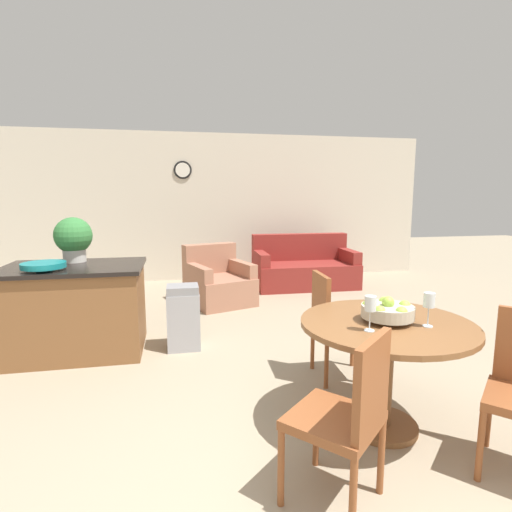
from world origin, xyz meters
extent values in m
cube|color=beige|center=(0.00, 6.03, 1.35)|extent=(8.00, 0.06, 2.70)
cylinder|color=black|center=(-0.65, 5.99, 2.03)|extent=(0.32, 0.02, 0.32)
cylinder|color=white|center=(-0.65, 5.98, 2.03)|extent=(0.26, 0.01, 0.26)
cylinder|color=brown|center=(0.56, 0.82, 0.02)|extent=(0.48, 0.48, 0.04)
cylinder|color=brown|center=(0.56, 0.82, 0.38)|extent=(0.11, 0.11, 0.68)
cylinder|color=brown|center=(0.56, 0.82, 0.74)|extent=(1.13, 1.13, 0.03)
cylinder|color=brown|center=(-0.30, 0.29, 0.21)|extent=(0.04, 0.04, 0.42)
cylinder|color=brown|center=(-0.02, 0.55, 0.21)|extent=(0.04, 0.04, 0.42)
cylinder|color=brown|center=(-0.04, 0.01, 0.21)|extent=(0.04, 0.04, 0.42)
cylinder|color=brown|center=(0.24, 0.27, 0.21)|extent=(0.04, 0.04, 0.42)
cube|color=brown|center=(-0.03, 0.28, 0.45)|extent=(0.59, 0.59, 0.05)
cube|color=brown|center=(0.10, 0.14, 0.70)|extent=(0.31, 0.29, 0.45)
cylinder|color=brown|center=(0.83, 0.25, 0.21)|extent=(0.04, 0.04, 0.42)
cylinder|color=brown|center=(1.11, 0.51, 0.21)|extent=(0.04, 0.04, 0.42)
cylinder|color=brown|center=(0.79, 1.80, 0.21)|extent=(0.04, 0.04, 0.42)
cylinder|color=brown|center=(0.77, 1.42, 0.21)|extent=(0.04, 0.04, 0.42)
cylinder|color=brown|center=(0.40, 1.82, 0.21)|extent=(0.04, 0.04, 0.42)
cylinder|color=brown|center=(0.39, 1.43, 0.21)|extent=(0.04, 0.04, 0.42)
cube|color=brown|center=(0.59, 1.62, 0.45)|extent=(0.44, 0.44, 0.05)
cube|color=brown|center=(0.40, 1.62, 0.70)|extent=(0.05, 0.39, 0.45)
cylinder|color=#B7B29E|center=(0.56, 0.82, 0.77)|extent=(0.13, 0.13, 0.03)
cylinder|color=#B7B29E|center=(0.56, 0.82, 0.82)|extent=(0.34, 0.34, 0.08)
sphere|color=#99C142|center=(0.68, 0.83, 0.85)|extent=(0.08, 0.08, 0.08)
sphere|color=#99C142|center=(0.60, 0.94, 0.85)|extent=(0.08, 0.08, 0.08)
sphere|color=#99C142|center=(0.45, 0.88, 0.85)|extent=(0.08, 0.08, 0.08)
sphere|color=#99C142|center=(0.46, 0.74, 0.85)|extent=(0.08, 0.08, 0.08)
sphere|color=#99C142|center=(0.58, 0.70, 0.85)|extent=(0.08, 0.08, 0.08)
sphere|color=#99C142|center=(0.56, 0.82, 0.89)|extent=(0.08, 0.08, 0.08)
cylinder|color=silver|center=(0.36, 0.68, 0.76)|extent=(0.06, 0.06, 0.01)
cylinder|color=silver|center=(0.36, 0.68, 0.82)|extent=(0.01, 0.01, 0.12)
cylinder|color=silver|center=(0.36, 0.68, 0.93)|extent=(0.07, 0.07, 0.09)
cylinder|color=silver|center=(0.76, 0.68, 0.76)|extent=(0.06, 0.06, 0.01)
cylinder|color=silver|center=(0.76, 0.68, 0.82)|extent=(0.01, 0.01, 0.12)
cylinder|color=silver|center=(0.76, 0.68, 0.93)|extent=(0.07, 0.07, 0.09)
cube|color=brown|center=(-1.80, 2.66, 0.43)|extent=(1.28, 0.85, 0.85)
cube|color=black|center=(-1.80, 2.66, 0.87)|extent=(1.34, 0.91, 0.04)
cylinder|color=#147A7F|center=(-2.00, 2.44, 0.90)|extent=(0.14, 0.14, 0.02)
cylinder|color=#147A7F|center=(-2.00, 2.44, 0.94)|extent=(0.39, 0.39, 0.05)
cylinder|color=beige|center=(-1.83, 2.90, 0.96)|extent=(0.22, 0.22, 0.13)
sphere|color=#387F3D|center=(-1.83, 2.90, 1.17)|extent=(0.38, 0.38, 0.38)
cube|color=#9E9EA3|center=(-0.74, 2.55, 0.29)|extent=(0.33, 0.28, 0.59)
cube|color=gray|center=(-0.74, 2.55, 0.63)|extent=(0.32, 0.27, 0.08)
cube|color=maroon|center=(1.37, 4.99, 0.21)|extent=(1.74, 0.94, 0.42)
cube|color=maroon|center=(1.38, 5.35, 0.66)|extent=(1.72, 0.23, 0.47)
cube|color=maroon|center=(0.59, 5.01, 0.32)|extent=(0.18, 0.84, 0.63)
cube|color=maroon|center=(2.15, 4.98, 0.32)|extent=(0.18, 0.84, 0.63)
cube|color=#A87056|center=(-0.19, 4.21, 0.20)|extent=(1.06, 1.12, 0.40)
cube|color=#A87056|center=(-0.30, 4.55, 0.62)|extent=(0.84, 0.45, 0.44)
cube|color=#A87056|center=(-0.52, 4.10, 0.30)|extent=(0.39, 0.83, 0.60)
cube|color=#A87056|center=(0.13, 4.32, 0.30)|extent=(0.39, 0.83, 0.60)
camera|label=1|loc=(-0.78, -1.49, 1.58)|focal=28.00mm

